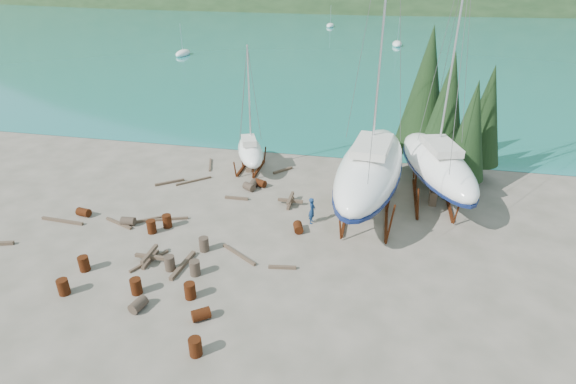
% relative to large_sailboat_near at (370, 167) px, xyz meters
% --- Properties ---
extents(ground, '(600.00, 600.00, 0.00)m').
position_rel_large_sailboat_near_xyz_m(ground, '(-7.40, -5.59, -3.39)').
color(ground, '#585446').
rests_on(ground, ground).
extents(cypress_near_right, '(3.60, 3.60, 10.00)m').
position_rel_large_sailboat_near_xyz_m(cypress_near_right, '(5.10, 6.41, 2.40)').
color(cypress_near_right, black).
rests_on(cypress_near_right, ground).
extents(cypress_mid_right, '(3.06, 3.06, 8.50)m').
position_rel_large_sailboat_near_xyz_m(cypress_mid_right, '(6.60, 4.41, 1.53)').
color(cypress_mid_right, black).
rests_on(cypress_mid_right, ground).
extents(cypress_back_left, '(4.14, 4.14, 11.50)m').
position_rel_large_sailboat_near_xyz_m(cypress_back_left, '(3.60, 8.41, 3.27)').
color(cypress_back_left, black).
rests_on(cypress_back_left, ground).
extents(cypress_far_right, '(3.24, 3.24, 9.00)m').
position_rel_large_sailboat_near_xyz_m(cypress_far_right, '(8.10, 7.41, 1.82)').
color(cypress_far_right, black).
rests_on(cypress_far_right, ground).
extents(moored_boat_left, '(2.00, 5.00, 6.05)m').
position_rel_large_sailboat_near_xyz_m(moored_boat_left, '(-37.40, 54.41, -3.00)').
color(moored_boat_left, white).
rests_on(moored_boat_left, ground).
extents(moored_boat_mid, '(2.00, 5.00, 6.05)m').
position_rel_large_sailboat_near_xyz_m(moored_boat_mid, '(2.60, 74.41, -3.00)').
color(moored_boat_mid, white).
rests_on(moored_boat_mid, ground).
extents(moored_boat_far, '(2.00, 5.00, 6.05)m').
position_rel_large_sailboat_near_xyz_m(moored_boat_far, '(-15.40, 104.41, -3.00)').
color(moored_boat_far, white).
rests_on(moored_boat_far, ground).
extents(large_sailboat_near, '(5.51, 13.76, 21.06)m').
position_rel_large_sailboat_near_xyz_m(large_sailboat_near, '(0.00, 0.00, 0.00)').
color(large_sailboat_near, white).
rests_on(large_sailboat_near, ground).
extents(large_sailboat_far, '(6.23, 11.67, 17.72)m').
position_rel_large_sailboat_near_xyz_m(large_sailboat_far, '(4.54, 2.72, -0.49)').
color(large_sailboat_far, white).
rests_on(large_sailboat_far, ground).
extents(small_sailboat_shore, '(4.17, 6.54, 10.03)m').
position_rel_large_sailboat_near_xyz_m(small_sailboat_shore, '(-9.87, 5.43, -1.73)').
color(small_sailboat_shore, white).
rests_on(small_sailboat_shore, ground).
extents(worker, '(0.48, 0.69, 1.82)m').
position_rel_large_sailboat_near_xyz_m(worker, '(-3.49, -2.15, -2.48)').
color(worker, navy).
rests_on(worker, ground).
extents(drum_0, '(0.58, 0.58, 0.88)m').
position_rel_large_sailboat_near_xyz_m(drum_0, '(-14.92, -11.96, -2.95)').
color(drum_0, '#5A2C0F').
rests_on(drum_0, ground).
extents(drum_1, '(0.76, 0.99, 0.58)m').
position_rel_large_sailboat_near_xyz_m(drum_1, '(-10.56, -12.26, -3.10)').
color(drum_1, '#2D2823').
rests_on(drum_1, ground).
extents(drum_2, '(0.95, 0.70, 0.58)m').
position_rel_large_sailboat_near_xyz_m(drum_2, '(-18.83, -4.48, -3.10)').
color(drum_2, '#5A2C0F').
rests_on(drum_2, ground).
extents(drum_3, '(0.58, 0.58, 0.88)m').
position_rel_large_sailboat_near_xyz_m(drum_3, '(-8.38, -10.91, -2.95)').
color(drum_3, '#5A2C0F').
rests_on(drum_3, ground).
extents(drum_4, '(1.04, 0.88, 0.58)m').
position_rel_large_sailboat_near_xyz_m(drum_4, '(-8.25, 2.42, -3.10)').
color(drum_4, '#5A2C0F').
rests_on(drum_4, ground).
extents(drum_5, '(0.58, 0.58, 0.88)m').
position_rel_large_sailboat_near_xyz_m(drum_5, '(-9.26, -6.71, -2.95)').
color(drum_5, '#2D2823').
rests_on(drum_5, ground).
extents(drum_6, '(0.82, 1.01, 0.58)m').
position_rel_large_sailboat_near_xyz_m(drum_6, '(-4.17, -3.43, -3.10)').
color(drum_6, '#5A2C0F').
rests_on(drum_6, ground).
extents(drum_7, '(0.58, 0.58, 0.88)m').
position_rel_large_sailboat_near_xyz_m(drum_7, '(-6.66, -14.41, -2.95)').
color(drum_7, '#5A2C0F').
rests_on(drum_7, ground).
extents(drum_8, '(0.58, 0.58, 0.88)m').
position_rel_large_sailboat_near_xyz_m(drum_8, '(-13.28, -5.50, -2.95)').
color(drum_8, '#5A2C0F').
rests_on(drum_8, ground).
extents(drum_9, '(1.05, 0.96, 0.58)m').
position_rel_large_sailboat_near_xyz_m(drum_9, '(-8.91, 1.61, -3.10)').
color(drum_9, '#2D2823').
rests_on(drum_9, ground).
extents(drum_10, '(0.58, 0.58, 0.88)m').
position_rel_large_sailboat_near_xyz_m(drum_10, '(-11.26, -11.15, -2.95)').
color(drum_10, '#5A2C0F').
rests_on(drum_10, ground).
extents(drum_11, '(0.58, 0.88, 0.58)m').
position_rel_large_sailboat_near_xyz_m(drum_11, '(-8.75, 2.10, -3.10)').
color(drum_11, '#2D2823').
rests_on(drum_11, ground).
extents(drum_12, '(1.05, 0.98, 0.58)m').
position_rel_large_sailboat_near_xyz_m(drum_12, '(-7.25, -12.28, -3.10)').
color(drum_12, '#5A2C0F').
rests_on(drum_12, ground).
extents(drum_13, '(0.58, 0.58, 0.88)m').
position_rel_large_sailboat_near_xyz_m(drum_13, '(-15.10, -9.93, -2.95)').
color(drum_13, '#5A2C0F').
rests_on(drum_13, ground).
extents(drum_14, '(0.58, 0.58, 0.88)m').
position_rel_large_sailboat_near_xyz_m(drum_14, '(-12.62, -4.64, -2.95)').
color(drum_14, '#5A2C0F').
rests_on(drum_14, ground).
extents(drum_15, '(0.93, 0.66, 0.58)m').
position_rel_large_sailboat_near_xyz_m(drum_15, '(-15.24, -4.95, -3.10)').
color(drum_15, '#2D2823').
rests_on(drum_15, ground).
extents(drum_16, '(0.58, 0.58, 0.88)m').
position_rel_large_sailboat_near_xyz_m(drum_16, '(-10.43, -8.91, -2.95)').
color(drum_16, '#2D2823').
rests_on(drum_16, ground).
extents(drum_17, '(0.58, 0.58, 0.88)m').
position_rel_large_sailboat_near_xyz_m(drum_17, '(-8.89, -9.04, -2.95)').
color(drum_17, '#2D2823').
rests_on(drum_17, ground).
extents(timber_0, '(0.97, 2.49, 0.14)m').
position_rel_large_sailboat_near_xyz_m(timber_0, '(-13.51, 5.49, -3.32)').
color(timber_0, brown).
rests_on(timber_0, ground).
extents(timber_2, '(1.92, 1.56, 0.19)m').
position_rel_large_sailboat_near_xyz_m(timber_2, '(-15.35, 1.50, -3.29)').
color(timber_2, brown).
rests_on(timber_2, ground).
extents(timber_3, '(1.30, 2.43, 0.15)m').
position_rel_large_sailboat_near_xyz_m(timber_3, '(-11.94, -8.49, -3.31)').
color(timber_3, brown).
rests_on(timber_3, ground).
extents(timber_4, '(1.60, 1.21, 0.17)m').
position_rel_large_sailboat_near_xyz_m(timber_4, '(-14.19, -4.16, -3.30)').
color(timber_4, brown).
rests_on(timber_4, ground).
extents(timber_5, '(2.48, 1.70, 0.16)m').
position_rel_large_sailboat_near_xyz_m(timber_5, '(-7.07, -6.82, -3.31)').
color(timber_5, brown).
rests_on(timber_5, ground).
extents(timber_6, '(1.38, 1.53, 0.19)m').
position_rel_large_sailboat_near_xyz_m(timber_6, '(-7.16, 5.57, -3.29)').
color(timber_6, brown).
rests_on(timber_6, ground).
extents(timber_7, '(1.58, 0.40, 0.17)m').
position_rel_large_sailboat_near_xyz_m(timber_7, '(-4.30, -7.52, -3.30)').
color(timber_7, brown).
rests_on(timber_7, ground).
extents(timber_8, '(1.74, 0.24, 0.19)m').
position_rel_large_sailboat_near_xyz_m(timber_8, '(-9.40, 0.01, -3.29)').
color(timber_8, brown).
rests_on(timber_8, ground).
extents(timber_11, '(2.72, 1.09, 0.15)m').
position_rel_large_sailboat_near_xyz_m(timber_11, '(-13.07, -3.86, -3.31)').
color(timber_11, brown).
rests_on(timber_11, ground).
extents(timber_12, '(2.31, 1.04, 0.17)m').
position_rel_large_sailboat_near_xyz_m(timber_12, '(-15.93, -5.01, -3.30)').
color(timber_12, brown).
rests_on(timber_12, ground).
extents(timber_13, '(1.10, 0.52, 0.22)m').
position_rel_large_sailboat_near_xyz_m(timber_13, '(-21.47, -8.65, -3.28)').
color(timber_13, brown).
rests_on(timber_13, ground).
extents(timber_14, '(3.15, 0.35, 0.18)m').
position_rel_large_sailboat_near_xyz_m(timber_14, '(-19.76, -5.51, -3.30)').
color(timber_14, brown).
rests_on(timber_14, ground).
extents(timber_15, '(2.24, 2.07, 0.15)m').
position_rel_large_sailboat_near_xyz_m(timber_15, '(-13.62, 2.17, -3.31)').
color(timber_15, brown).
rests_on(timber_15, ground).
extents(timber_16, '(0.47, 2.68, 0.23)m').
position_rel_large_sailboat_near_xyz_m(timber_16, '(-9.86, -8.53, -3.27)').
color(timber_16, brown).
rests_on(timber_16, ground).
extents(timber_pile_fore, '(1.80, 1.80, 0.60)m').
position_rel_large_sailboat_near_xyz_m(timber_pile_fore, '(-11.93, -8.38, -3.09)').
color(timber_pile_fore, brown).
rests_on(timber_pile_fore, ground).
extents(timber_pile_aft, '(1.80, 1.80, 0.60)m').
position_rel_large_sailboat_near_xyz_m(timber_pile_aft, '(-5.39, 0.05, -3.09)').
color(timber_pile_aft, brown).
rests_on(timber_pile_aft, ground).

